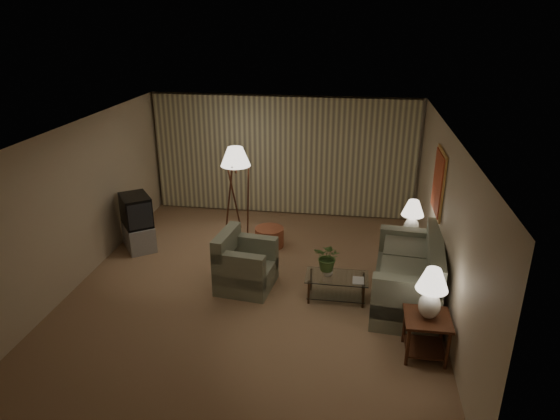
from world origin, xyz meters
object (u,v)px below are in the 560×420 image
(side_table_near, at_px, (426,329))
(vase, at_px, (328,271))
(crt_tv, at_px, (136,210))
(sofa, at_px, (407,277))
(side_table_far, at_px, (409,246))
(table_lamp_near, at_px, (431,289))
(floor_lamp, at_px, (237,189))
(ottoman, at_px, (269,237))
(coffee_table, at_px, (337,284))
(tv_cabinet, at_px, (139,236))
(table_lamp_far, at_px, (412,215))
(armchair, at_px, (246,266))

(side_table_near, distance_m, vase, 1.88)
(crt_tv, bearing_deg, sofa, 39.48)
(side_table_far, xyz_separation_m, crt_tv, (-5.20, -0.02, 0.41))
(side_table_near, xyz_separation_m, table_lamp_near, (-0.00, 0.00, 0.61))
(vase, bearing_deg, floor_lamp, 131.24)
(crt_tv, xyz_separation_m, ottoman, (2.54, 0.47, -0.61))
(coffee_table, distance_m, ottoman, 2.29)
(table_lamp_near, bearing_deg, tv_cabinet, 153.61)
(side_table_far, relative_size, table_lamp_far, 0.87)
(side_table_far, xyz_separation_m, ottoman, (-2.66, 0.45, -0.20))
(armchair, xyz_separation_m, table_lamp_far, (2.78, 1.18, 0.62))
(table_lamp_far, relative_size, vase, 4.02)
(side_table_near, bearing_deg, table_lamp_far, 90.00)
(table_lamp_far, height_order, vase, table_lamp_far)
(table_lamp_near, bearing_deg, vase, 138.27)
(coffee_table, relative_size, crt_tv, 1.17)
(armchair, relative_size, side_table_near, 1.86)
(table_lamp_near, distance_m, crt_tv, 5.81)
(side_table_near, xyz_separation_m, table_lamp_far, (-0.00, 2.60, 0.59))
(table_lamp_far, bearing_deg, sofa, -96.84)
(sofa, height_order, table_lamp_near, table_lamp_near)
(tv_cabinet, xyz_separation_m, floor_lamp, (1.77, 0.99, 0.73))
(vase, bearing_deg, tv_cabinet, 160.70)
(side_table_near, height_order, ottoman, side_table_near)
(armchair, distance_m, side_table_near, 3.12)
(side_table_near, bearing_deg, coffee_table, 135.03)
(sofa, distance_m, vase, 1.26)
(sofa, bearing_deg, ottoman, -118.35)
(side_table_near, bearing_deg, tv_cabinet, 153.61)
(side_table_far, xyz_separation_m, vase, (-1.40, -1.35, 0.11))
(table_lamp_near, relative_size, crt_tv, 0.85)
(side_table_near, bearing_deg, side_table_far, 90.00)
(tv_cabinet, bearing_deg, side_table_far, 53.38)
(side_table_near, relative_size, vase, 3.56)
(armchair, height_order, crt_tv, crt_tv)
(coffee_table, distance_m, tv_cabinet, 4.17)
(tv_cabinet, height_order, vase, vase)
(sofa, height_order, ottoman, sofa)
(side_table_near, bearing_deg, table_lamp_near, 143.13)
(armchair, distance_m, floor_lamp, 2.32)
(sofa, xyz_separation_m, tv_cabinet, (-5.05, 1.23, -0.19))
(table_lamp_far, height_order, coffee_table, table_lamp_far)
(side_table_far, bearing_deg, floor_lamp, 164.27)
(tv_cabinet, distance_m, ottoman, 2.58)
(tv_cabinet, bearing_deg, armchair, 27.53)
(table_lamp_near, xyz_separation_m, crt_tv, (-5.20, 2.58, -0.23))
(sofa, bearing_deg, crt_tv, -97.97)
(coffee_table, bearing_deg, tv_cabinet, 161.38)
(side_table_far, height_order, table_lamp_near, table_lamp_near)
(sofa, relative_size, table_lamp_far, 3.17)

